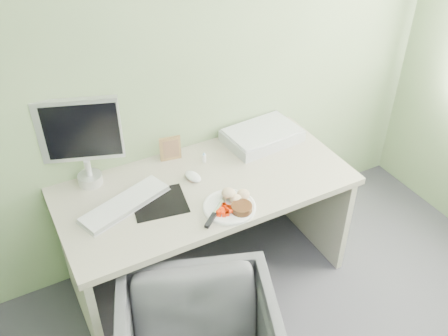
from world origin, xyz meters
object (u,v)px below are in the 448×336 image
plate (229,207)px  desk (206,209)px  monitor (81,138)px  scanner (262,136)px

plate → desk: bearing=94.2°
monitor → scanner: bearing=13.9°
plate → scanner: (0.47, 0.45, 0.03)m
desk → monitor: bearing=150.3°
plate → monitor: 0.84m
desk → monitor: (-0.55, 0.31, 0.47)m
plate → scanner: scanner is taller
scanner → monitor: 1.07m
desk → plate: plate is taller
desk → plate: size_ratio=5.88×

